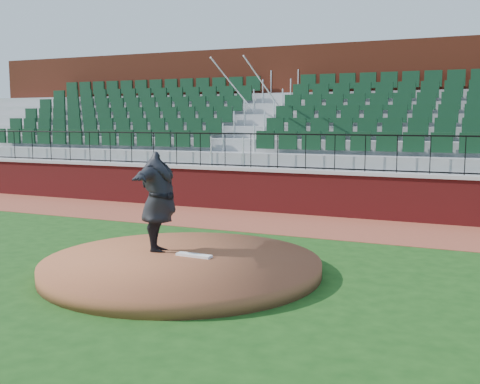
# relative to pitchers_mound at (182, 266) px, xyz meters

# --- Properties ---
(ground) EXTENTS (90.00, 90.00, 0.00)m
(ground) POSITION_rel_pitchers_mound_xyz_m (0.43, 0.06, -0.12)
(ground) COLOR #164012
(ground) RESTS_ON ground
(warning_track) EXTENTS (34.00, 3.20, 0.01)m
(warning_track) POSITION_rel_pitchers_mound_xyz_m (0.43, 5.46, -0.12)
(warning_track) COLOR brown
(warning_track) RESTS_ON ground
(field_wall) EXTENTS (34.00, 0.35, 1.20)m
(field_wall) POSITION_rel_pitchers_mound_xyz_m (0.43, 7.06, 0.47)
(field_wall) COLOR maroon
(field_wall) RESTS_ON ground
(wall_cap) EXTENTS (34.00, 0.45, 0.10)m
(wall_cap) POSITION_rel_pitchers_mound_xyz_m (0.43, 7.06, 1.12)
(wall_cap) COLOR #B7B7B7
(wall_cap) RESTS_ON field_wall
(wall_railing) EXTENTS (34.00, 0.05, 1.00)m
(wall_railing) POSITION_rel_pitchers_mound_xyz_m (0.43, 7.06, 1.67)
(wall_railing) COLOR black
(wall_railing) RESTS_ON wall_cap
(seating_stands) EXTENTS (34.00, 5.10, 4.60)m
(seating_stands) POSITION_rel_pitchers_mound_xyz_m (0.43, 9.79, 2.18)
(seating_stands) COLOR gray
(seating_stands) RESTS_ON ground
(concourse_wall) EXTENTS (34.00, 0.50, 5.50)m
(concourse_wall) POSITION_rel_pitchers_mound_xyz_m (0.43, 12.59, 2.62)
(concourse_wall) COLOR maroon
(concourse_wall) RESTS_ON ground
(pitchers_mound) EXTENTS (4.95, 4.95, 0.25)m
(pitchers_mound) POSITION_rel_pitchers_mound_xyz_m (0.00, 0.00, 0.00)
(pitchers_mound) COLOR brown
(pitchers_mound) RESTS_ON ground
(pitching_rubber) EXTENTS (0.69, 0.20, 0.05)m
(pitching_rubber) POSITION_rel_pitchers_mound_xyz_m (0.10, 0.27, 0.15)
(pitching_rubber) COLOR white
(pitching_rubber) RESTS_ON pitchers_mound
(pitcher) EXTENTS (1.32, 2.40, 1.88)m
(pitcher) POSITION_rel_pitchers_mound_xyz_m (-0.71, 0.38, 1.07)
(pitcher) COLOR black
(pitcher) RESTS_ON pitchers_mound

